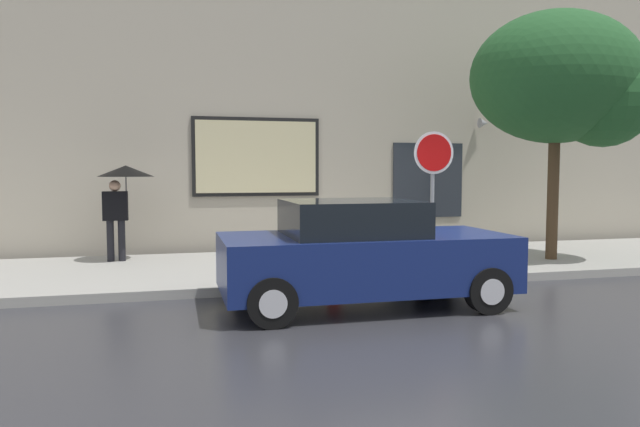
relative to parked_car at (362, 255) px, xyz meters
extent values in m
plane|color=#333338|center=(0.68, 0.07, -0.74)|extent=(60.00, 60.00, 0.00)
cube|color=#A3A099|center=(0.68, 3.07, -0.67)|extent=(20.00, 4.00, 0.15)
cube|color=#B2A893|center=(0.68, 5.57, 2.76)|extent=(20.00, 0.40, 7.00)
cube|color=black|center=(-0.75, 5.34, 1.50)|extent=(2.87, 0.06, 1.77)
cube|color=beige|center=(-0.75, 5.31, 1.50)|extent=(2.71, 0.03, 1.61)
cube|color=#262B33|center=(3.43, 5.35, 0.96)|extent=(1.80, 0.04, 1.80)
cone|color=#99999E|center=(4.83, 5.22, 2.36)|extent=(0.22, 0.24, 0.24)
cube|color=navy|center=(0.04, 0.00, -0.10)|extent=(4.06, 1.82, 0.77)
cube|color=black|center=(-0.16, 0.00, 0.53)|extent=(1.83, 1.60, 0.49)
cylinder|color=black|center=(1.52, 0.84, -0.42)|extent=(0.64, 0.22, 0.64)
cylinder|color=silver|center=(1.52, 0.84, -0.42)|extent=(0.35, 0.24, 0.35)
cylinder|color=black|center=(1.52, -0.84, -0.42)|extent=(0.64, 0.22, 0.64)
cylinder|color=silver|center=(1.52, -0.84, -0.42)|extent=(0.35, 0.24, 0.35)
cylinder|color=black|center=(-1.44, 0.84, -0.42)|extent=(0.64, 0.22, 0.64)
cylinder|color=silver|center=(-1.44, 0.84, -0.42)|extent=(0.35, 0.24, 0.35)
cylinder|color=black|center=(-1.44, -0.84, -0.42)|extent=(0.64, 0.22, 0.64)
cylinder|color=silver|center=(-1.44, -0.84, -0.42)|extent=(0.35, 0.24, 0.35)
cylinder|color=red|center=(0.13, 1.98, -0.28)|extent=(0.22, 0.22, 0.63)
sphere|color=#AD1814|center=(0.13, 1.98, 0.04)|extent=(0.23, 0.23, 0.23)
cylinder|color=#AD1814|center=(0.13, 1.82, -0.24)|extent=(0.09, 0.12, 0.09)
cylinder|color=#AD1814|center=(0.13, 2.14, -0.24)|extent=(0.09, 0.12, 0.09)
cylinder|color=red|center=(0.13, 1.98, -0.56)|extent=(0.30, 0.30, 0.06)
cylinder|color=black|center=(-3.81, 4.25, -0.19)|extent=(0.14, 0.14, 0.81)
cylinder|color=black|center=(-3.60, 4.25, -0.19)|extent=(0.14, 0.14, 0.81)
cube|color=black|center=(-3.70, 4.25, 0.50)|extent=(0.47, 0.22, 0.57)
sphere|color=tan|center=(-3.70, 4.25, 0.90)|extent=(0.22, 0.22, 0.22)
cylinder|color=#4C4C51|center=(-3.49, 4.25, 0.75)|extent=(0.02, 0.02, 0.90)
cone|color=black|center=(-3.49, 4.25, 1.18)|extent=(1.09, 1.09, 0.22)
cylinder|color=#4C3823|center=(4.81, 2.41, 0.74)|extent=(0.22, 0.22, 2.67)
ellipsoid|color=#235628|center=(4.81, 2.41, 3.03)|extent=(3.46, 2.94, 2.59)
sphere|color=#235628|center=(5.59, 1.98, 2.60)|extent=(1.90, 1.90, 1.90)
cylinder|color=gray|center=(1.94, 1.89, 0.63)|extent=(0.07, 0.07, 2.45)
cylinder|color=white|center=(1.94, 1.85, 1.51)|extent=(0.76, 0.02, 0.76)
cylinder|color=red|center=(1.94, 1.83, 1.51)|extent=(0.66, 0.02, 0.66)
camera|label=1|loc=(-2.60, -7.91, 1.20)|focal=33.03mm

